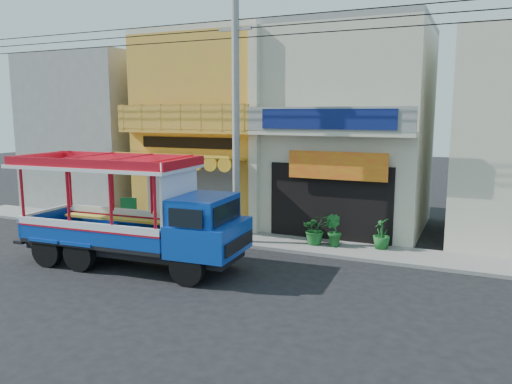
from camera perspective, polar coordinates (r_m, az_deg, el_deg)
ground at (r=15.12m, az=-4.39°, el=-9.35°), size 90.00×90.00×0.00m
sidewalk at (r=18.56m, az=1.53°, el=-5.63°), size 30.00×2.00×0.12m
shophouse_left at (r=23.26m, az=-3.83°, el=7.42°), size 6.00×7.50×8.24m
shophouse_right at (r=21.13m, az=10.82°, el=7.11°), size 6.00×6.75×8.24m
party_pilaster at (r=19.15m, az=-0.22°, el=6.76°), size 0.35×0.30×8.00m
filler_building_left at (r=27.29m, az=-16.98°, el=6.64°), size 6.00×6.00×7.60m
utility_pole at (r=17.67m, az=-1.88°, el=9.91°), size 28.00×0.26×9.00m
songthaew_truck at (r=15.61m, az=-12.56°, el=-2.64°), size 7.51×2.83×3.45m
green_sign at (r=22.05m, az=-14.32°, el=-2.21°), size 0.67×0.51×1.06m
potted_plant_a at (r=17.91m, az=6.84°, el=-4.23°), size 1.28×1.22×1.10m
potted_plant_b at (r=17.77m, az=8.83°, el=-4.38°), size 0.76×0.71×1.10m
potted_plant_c at (r=17.76m, az=14.15°, el=-4.60°), size 0.62×0.62×1.08m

